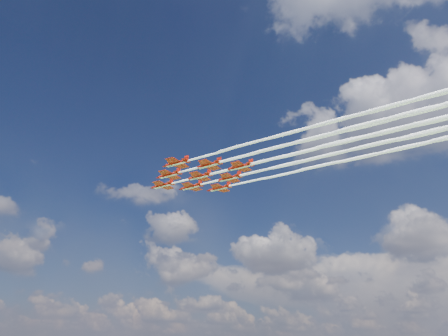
{
  "coord_description": "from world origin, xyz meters",
  "views": [
    {
      "loc": [
        106.48,
        -117.35,
        11.96
      ],
      "look_at": [
        15.12,
        3.44,
        78.27
      ],
      "focal_mm": 35.0,
      "sensor_mm": 36.0,
      "label": 1
    }
  ],
  "objects": [
    {
      "name": "jet_row2_port",
      "position": [
        51.5,
        1.34,
        78.09
      ],
      "size": [
        123.23,
        18.07,
        3.0
      ],
      "rotation": [
        0.0,
        0.0,
        0.1
      ],
      "color": "#A71509"
    },
    {
      "name": "jet_row3_starb",
      "position": [
        58.43,
        24.76,
        78.09
      ],
      "size": [
        123.23,
        18.07,
        3.0
      ],
      "rotation": [
        0.0,
        0.0,
        0.1
      ],
      "color": "#A71509"
    },
    {
      "name": "jet_row3_centre",
      "position": [
        59.96,
        9.77,
        78.09
      ],
      "size": [
        123.23,
        18.07,
        3.0
      ],
      "rotation": [
        0.0,
        0.0,
        0.1
      ],
      "color": "#A71509"
    },
    {
      "name": "jet_row4_port",
      "position": [
        69.95,
        3.22,
        78.09
      ],
      "size": [
        123.23,
        18.07,
        3.0
      ],
      "rotation": [
        0.0,
        0.0,
        0.1
      ],
      "color": "#A71509"
    },
    {
      "name": "jet_row2_starb",
      "position": [
        49.97,
        16.32,
        78.09
      ],
      "size": [
        123.23,
        18.07,
        3.0
      ],
      "rotation": [
        0.0,
        0.0,
        0.1
      ],
      "color": "#A71509"
    },
    {
      "name": "jet_lead",
      "position": [
        41.51,
        7.89,
        78.09
      ],
      "size": [
        123.23,
        18.07,
        3.0
      ],
      "rotation": [
        0.0,
        0.0,
        0.1
      ],
      "color": "#A71509"
    },
    {
      "name": "jet_row3_port",
      "position": [
        61.49,
        -5.22,
        78.09
      ],
      "size": [
        123.23,
        18.07,
        3.0
      ],
      "rotation": [
        0.0,
        0.0,
        0.1
      ],
      "color": "#A71509"
    },
    {
      "name": "jet_tail",
      "position": [
        78.42,
        11.65,
        78.09
      ],
      "size": [
        123.23,
        18.07,
        3.0
      ],
      "rotation": [
        0.0,
        0.0,
        0.1
      ],
      "color": "#A71509"
    },
    {
      "name": "jet_row4_starb",
      "position": [
        68.43,
        18.2,
        78.09
      ],
      "size": [
        123.23,
        18.07,
        3.0
      ],
      "rotation": [
        0.0,
        0.0,
        0.1
      ],
      "color": "#A71509"
    }
  ]
}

